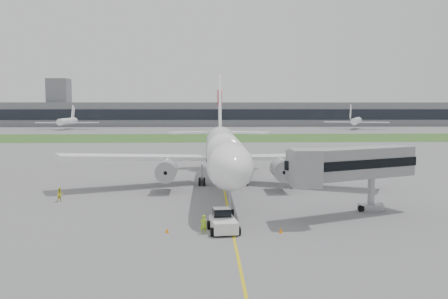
{
  "coord_description": "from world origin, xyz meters",
  "views": [
    {
      "loc": [
        -2.41,
        -67.48,
        11.93
      ],
      "look_at": [
        -0.04,
        2.0,
        5.84
      ],
      "focal_mm": 40.0,
      "sensor_mm": 36.0,
      "label": 1
    }
  ],
  "objects_px": {
    "airliner": "(224,149)",
    "ground_crew_near": "(204,224)",
    "jet_bridge": "(346,165)",
    "pushback_tug": "(223,221)"
  },
  "relations": [
    {
      "from": "airliner",
      "to": "ground_crew_near",
      "type": "relative_size",
      "value": 29.78
    },
    {
      "from": "jet_bridge",
      "to": "ground_crew_near",
      "type": "relative_size",
      "value": 8.6
    },
    {
      "from": "pushback_tug",
      "to": "jet_bridge",
      "type": "relative_size",
      "value": 0.28
    },
    {
      "from": "pushback_tug",
      "to": "ground_crew_near",
      "type": "relative_size",
      "value": 2.38
    },
    {
      "from": "pushback_tug",
      "to": "ground_crew_near",
      "type": "bearing_deg",
      "value": -160.47
    },
    {
      "from": "airliner",
      "to": "jet_bridge",
      "type": "xyz_separation_m",
      "value": [
        12.66,
        -19.32,
        -0.05
      ]
    },
    {
      "from": "airliner",
      "to": "ground_crew_near",
      "type": "distance_m",
      "value": 27.15
    },
    {
      "from": "airliner",
      "to": "jet_bridge",
      "type": "distance_m",
      "value": 23.1
    },
    {
      "from": "ground_crew_near",
      "to": "jet_bridge",
      "type": "bearing_deg",
      "value": -164.62
    },
    {
      "from": "airliner",
      "to": "jet_bridge",
      "type": "height_order",
      "value": "airliner"
    }
  ]
}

